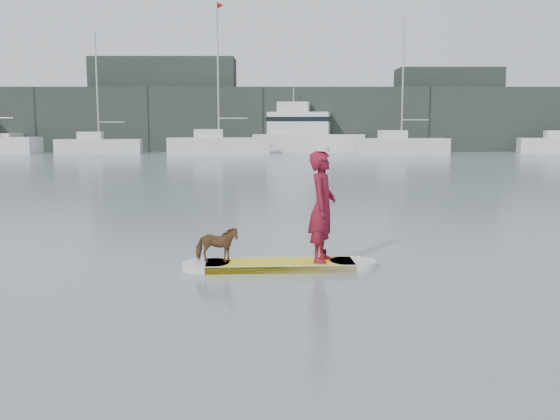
{
  "coord_description": "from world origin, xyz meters",
  "views": [
    {
      "loc": [
        1.33,
        -8.51,
        2.4
      ],
      "look_at": [
        1.34,
        1.83,
        1.0
      ],
      "focal_mm": 40.0,
      "sensor_mm": 36.0,
      "label": 1
    }
  ],
  "objects_px": {
    "paddler": "(322,207)",
    "motor_yacht_a": "(305,134)",
    "sailboat_d": "(218,144)",
    "paddleboard": "(280,265)",
    "dog": "(217,245)",
    "sailboat_c": "(98,145)",
    "sailboat_e": "(400,145)"
  },
  "relations": [
    {
      "from": "paddleboard",
      "to": "paddler",
      "type": "relative_size",
      "value": 1.77
    },
    {
      "from": "paddleboard",
      "to": "motor_yacht_a",
      "type": "distance_m",
      "value": 47.16
    },
    {
      "from": "paddler",
      "to": "motor_yacht_a",
      "type": "relative_size",
      "value": 0.18
    },
    {
      "from": "sailboat_e",
      "to": "motor_yacht_a",
      "type": "height_order",
      "value": "sailboat_e"
    },
    {
      "from": "dog",
      "to": "motor_yacht_a",
      "type": "bearing_deg",
      "value": -9.21
    },
    {
      "from": "paddleboard",
      "to": "paddler",
      "type": "bearing_deg",
      "value": -0.0
    },
    {
      "from": "paddleboard",
      "to": "paddler",
      "type": "height_order",
      "value": "paddler"
    },
    {
      "from": "sailboat_e",
      "to": "motor_yacht_a",
      "type": "distance_m",
      "value": 9.05
    },
    {
      "from": "paddleboard",
      "to": "sailboat_d",
      "type": "relative_size",
      "value": 0.26
    },
    {
      "from": "paddleboard",
      "to": "sailboat_d",
      "type": "xyz_separation_m",
      "value": [
        -5.2,
        42.83,
        0.84
      ]
    },
    {
      "from": "paddler",
      "to": "sailboat_e",
      "type": "distance_m",
      "value": 43.91
    },
    {
      "from": "dog",
      "to": "sailboat_e",
      "type": "height_order",
      "value": "sailboat_e"
    },
    {
      "from": "sailboat_e",
      "to": "sailboat_c",
      "type": "bearing_deg",
      "value": 174.84
    },
    {
      "from": "paddler",
      "to": "motor_yacht_a",
      "type": "distance_m",
      "value": 47.07
    },
    {
      "from": "sailboat_d",
      "to": "sailboat_e",
      "type": "xyz_separation_m",
      "value": [
        15.52,
        0.05,
        -0.09
      ]
    },
    {
      "from": "sailboat_c",
      "to": "sailboat_e",
      "type": "distance_m",
      "value": 25.84
    },
    {
      "from": "paddleboard",
      "to": "paddler",
      "type": "distance_m",
      "value": 1.22
    },
    {
      "from": "dog",
      "to": "sailboat_c",
      "type": "bearing_deg",
      "value": 13.34
    },
    {
      "from": "motor_yacht_a",
      "to": "paddler",
      "type": "bearing_deg",
      "value": -83.28
    },
    {
      "from": "dog",
      "to": "sailboat_c",
      "type": "height_order",
      "value": "sailboat_c"
    },
    {
      "from": "paddleboard",
      "to": "sailboat_e",
      "type": "distance_m",
      "value": 44.11
    },
    {
      "from": "sailboat_e",
      "to": "sailboat_d",
      "type": "bearing_deg",
      "value": 176.1
    },
    {
      "from": "paddleboard",
      "to": "sailboat_e",
      "type": "bearing_deg",
      "value": 73.22
    },
    {
      "from": "paddler",
      "to": "sailboat_d",
      "type": "xyz_separation_m",
      "value": [
        -5.91,
        42.79,
        -0.15
      ]
    },
    {
      "from": "sailboat_d",
      "to": "dog",
      "type": "bearing_deg",
      "value": -87.88
    },
    {
      "from": "sailboat_d",
      "to": "motor_yacht_a",
      "type": "bearing_deg",
      "value": 25.99
    },
    {
      "from": "paddler",
      "to": "paddleboard",
      "type": "bearing_deg",
      "value": 108.19
    },
    {
      "from": "paddler",
      "to": "dog",
      "type": "height_order",
      "value": "paddler"
    },
    {
      "from": "paddler",
      "to": "sailboat_e",
      "type": "height_order",
      "value": "sailboat_e"
    },
    {
      "from": "paddleboard",
      "to": "dog",
      "type": "distance_m",
      "value": 1.12
    },
    {
      "from": "sailboat_e",
      "to": "motor_yacht_a",
      "type": "bearing_deg",
      "value": 148.13
    },
    {
      "from": "dog",
      "to": "motor_yacht_a",
      "type": "distance_m",
      "value": 47.28
    }
  ]
}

